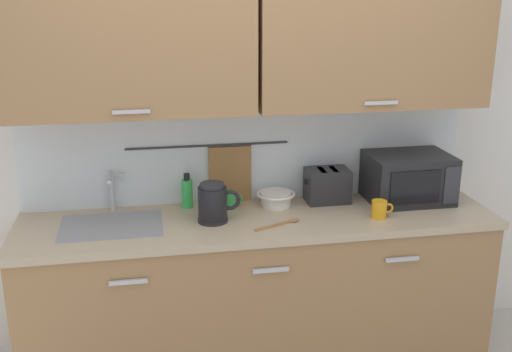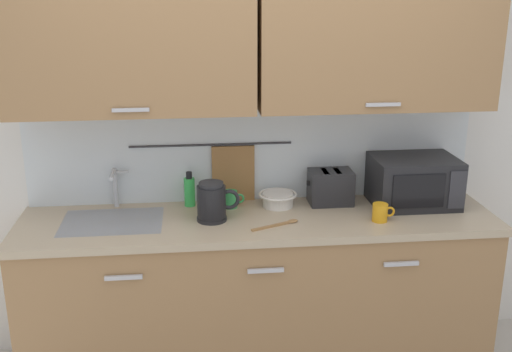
{
  "view_description": "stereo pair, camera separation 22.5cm",
  "coord_description": "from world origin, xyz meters",
  "px_view_note": "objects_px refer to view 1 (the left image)",
  "views": [
    {
      "loc": [
        -0.57,
        -2.68,
        2.09
      ],
      "look_at": [
        -0.01,
        0.33,
        1.12
      ],
      "focal_mm": 42.92,
      "sensor_mm": 36.0,
      "label": 1
    },
    {
      "loc": [
        -0.34,
        -2.71,
        2.09
      ],
      "look_at": [
        -0.01,
        0.33,
        1.12
      ],
      "focal_mm": 42.92,
      "sensor_mm": 36.0,
      "label": 2
    }
  ],
  "objects_px": {
    "dish_soap_bottle": "(187,193)",
    "mug_by_kettle": "(380,209)",
    "toaster": "(327,185)",
    "microwave": "(408,178)",
    "wooden_spoon": "(283,223)",
    "mug_near_sink": "(229,200)",
    "electric_kettle": "(213,203)",
    "mixing_bowl": "(276,198)"
  },
  "relations": [
    {
      "from": "electric_kettle",
      "to": "toaster",
      "type": "relative_size",
      "value": 0.89
    },
    {
      "from": "mug_near_sink",
      "to": "mixing_bowl",
      "type": "relative_size",
      "value": 0.56
    },
    {
      "from": "mug_near_sink",
      "to": "mixing_bowl",
      "type": "distance_m",
      "value": 0.26
    },
    {
      "from": "wooden_spoon",
      "to": "microwave",
      "type": "bearing_deg",
      "value": 16.47
    },
    {
      "from": "mug_near_sink",
      "to": "microwave",
      "type": "bearing_deg",
      "value": -3.25
    },
    {
      "from": "electric_kettle",
      "to": "wooden_spoon",
      "type": "distance_m",
      "value": 0.37
    },
    {
      "from": "wooden_spoon",
      "to": "mixing_bowl",
      "type": "bearing_deg",
      "value": 85.1
    },
    {
      "from": "electric_kettle",
      "to": "mixing_bowl",
      "type": "height_order",
      "value": "electric_kettle"
    },
    {
      "from": "dish_soap_bottle",
      "to": "mug_by_kettle",
      "type": "relative_size",
      "value": 1.63
    },
    {
      "from": "electric_kettle",
      "to": "toaster",
      "type": "xyz_separation_m",
      "value": [
        0.67,
        0.19,
        -0.01
      ]
    },
    {
      "from": "mug_by_kettle",
      "to": "wooden_spoon",
      "type": "relative_size",
      "value": 0.46
    },
    {
      "from": "mug_by_kettle",
      "to": "toaster",
      "type": "bearing_deg",
      "value": 123.9
    },
    {
      "from": "mixing_bowl",
      "to": "toaster",
      "type": "height_order",
      "value": "toaster"
    },
    {
      "from": "toaster",
      "to": "wooden_spoon",
      "type": "xyz_separation_m",
      "value": [
        -0.32,
        -0.3,
        -0.09
      ]
    },
    {
      "from": "dish_soap_bottle",
      "to": "mixing_bowl",
      "type": "xyz_separation_m",
      "value": [
        0.49,
        -0.06,
        -0.04
      ]
    },
    {
      "from": "microwave",
      "to": "mug_near_sink",
      "type": "distance_m",
      "value": 1.02
    },
    {
      "from": "mixing_bowl",
      "to": "mug_by_kettle",
      "type": "bearing_deg",
      "value": -29.15
    },
    {
      "from": "mug_near_sink",
      "to": "wooden_spoon",
      "type": "distance_m",
      "value": 0.38
    },
    {
      "from": "toaster",
      "to": "mug_by_kettle",
      "type": "bearing_deg",
      "value": -56.1
    },
    {
      "from": "mixing_bowl",
      "to": "dish_soap_bottle",
      "type": "bearing_deg",
      "value": 172.67
    },
    {
      "from": "microwave",
      "to": "electric_kettle",
      "type": "relative_size",
      "value": 2.03
    },
    {
      "from": "microwave",
      "to": "mug_by_kettle",
      "type": "xyz_separation_m",
      "value": [
        -0.26,
        -0.23,
        -0.09
      ]
    },
    {
      "from": "mixing_bowl",
      "to": "mug_by_kettle",
      "type": "height_order",
      "value": "mug_by_kettle"
    },
    {
      "from": "toaster",
      "to": "mixing_bowl",
      "type": "bearing_deg",
      "value": -176.69
    },
    {
      "from": "dish_soap_bottle",
      "to": "toaster",
      "type": "bearing_deg",
      "value": -3.28
    },
    {
      "from": "microwave",
      "to": "mug_by_kettle",
      "type": "distance_m",
      "value": 0.36
    },
    {
      "from": "microwave",
      "to": "dish_soap_bottle",
      "type": "distance_m",
      "value": 1.25
    },
    {
      "from": "mug_near_sink",
      "to": "toaster",
      "type": "xyz_separation_m",
      "value": [
        0.56,
        0.01,
        0.05
      ]
    },
    {
      "from": "mug_near_sink",
      "to": "mug_by_kettle",
      "type": "bearing_deg",
      "value": -20.83
    },
    {
      "from": "toaster",
      "to": "microwave",
      "type": "bearing_deg",
      "value": -8.04
    },
    {
      "from": "mug_near_sink",
      "to": "mixing_bowl",
      "type": "height_order",
      "value": "mug_near_sink"
    },
    {
      "from": "electric_kettle",
      "to": "mug_near_sink",
      "type": "distance_m",
      "value": 0.22
    },
    {
      "from": "mixing_bowl",
      "to": "wooden_spoon",
      "type": "xyz_separation_m",
      "value": [
        -0.02,
        -0.28,
        -0.04
      ]
    },
    {
      "from": "mixing_bowl",
      "to": "wooden_spoon",
      "type": "bearing_deg",
      "value": -94.9
    },
    {
      "from": "dish_soap_bottle",
      "to": "mug_by_kettle",
      "type": "bearing_deg",
      "value": -19.1
    },
    {
      "from": "microwave",
      "to": "toaster",
      "type": "distance_m",
      "value": 0.46
    },
    {
      "from": "microwave",
      "to": "mug_by_kettle",
      "type": "height_order",
      "value": "microwave"
    },
    {
      "from": "electric_kettle",
      "to": "microwave",
      "type": "bearing_deg",
      "value": 6.33
    },
    {
      "from": "microwave",
      "to": "mug_near_sink",
      "type": "height_order",
      "value": "microwave"
    },
    {
      "from": "dish_soap_bottle",
      "to": "mug_by_kettle",
      "type": "height_order",
      "value": "dish_soap_bottle"
    },
    {
      "from": "microwave",
      "to": "dish_soap_bottle",
      "type": "relative_size",
      "value": 2.35
    },
    {
      "from": "mug_near_sink",
      "to": "toaster",
      "type": "relative_size",
      "value": 0.47
    }
  ]
}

